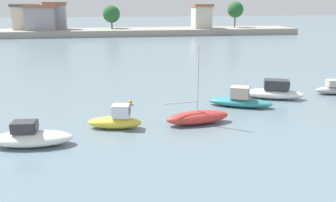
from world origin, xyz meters
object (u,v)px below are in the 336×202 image
object	(u,v)px
moored_boat_2	(31,137)
moored_boat_3	(116,120)
moored_boat_4	(198,117)
moored_boat_7	(335,89)
moored_boat_5	(240,100)
mooring_buoy_0	(130,103)
moored_boat_6	(274,92)

from	to	relation	value
moored_boat_2	moored_boat_3	distance (m)	5.52
moored_boat_4	moored_boat_7	world-z (taller)	moored_boat_4
moored_boat_3	moored_boat_4	xyz separation A→B (m)	(5.62, -0.00, -0.07)
moored_boat_2	moored_boat_3	size ratio (longest dim) A/B	1.28
moored_boat_5	moored_boat_3	bearing A→B (deg)	-135.41
moored_boat_2	mooring_buoy_0	world-z (taller)	moored_boat_2
moored_boat_5	mooring_buoy_0	size ratio (longest dim) A/B	13.56
moored_boat_4	moored_boat_5	size ratio (longest dim) A/B	1.02
moored_boat_4	moored_boat_6	xyz separation A→B (m)	(8.22, 5.56, 0.12)
moored_boat_5	moored_boat_4	bearing A→B (deg)	-115.82
moored_boat_5	moored_boat_6	size ratio (longest dim) A/B	0.97
moored_boat_6	moored_boat_3	bearing A→B (deg)	-136.83
moored_boat_2	moored_boat_6	size ratio (longest dim) A/B	0.89
moored_boat_2	moored_boat_7	size ratio (longest dim) A/B	1.27
moored_boat_3	moored_boat_7	bearing A→B (deg)	27.54
moored_boat_5	mooring_buoy_0	xyz separation A→B (m)	(-8.78, 1.92, -0.35)
moored_boat_3	moored_boat_6	bearing A→B (deg)	32.57
moored_boat_5	moored_boat_7	size ratio (longest dim) A/B	1.40
moored_boat_2	moored_boat_6	world-z (taller)	moored_boat_6
moored_boat_7	mooring_buoy_0	bearing A→B (deg)	-171.30
moored_boat_2	moored_boat_4	size ratio (longest dim) A/B	0.89
mooring_buoy_0	moored_boat_5	bearing A→B (deg)	-12.33
moored_boat_2	moored_boat_3	bearing A→B (deg)	27.95
moored_boat_5	moored_boat_7	distance (m)	10.37
moored_boat_3	moored_boat_4	bearing A→B (deg)	10.67
moored_boat_5	moored_boat_6	distance (m)	4.28
moored_boat_6	mooring_buoy_0	bearing A→B (deg)	-158.61
moored_boat_6	moored_boat_7	size ratio (longest dim) A/B	1.43
moored_boat_4	moored_boat_5	bearing A→B (deg)	31.51
moored_boat_2	mooring_buoy_0	xyz separation A→B (m)	(6.26, 7.83, -0.33)
moored_boat_3	mooring_buoy_0	world-z (taller)	moored_boat_3
moored_boat_6	mooring_buoy_0	distance (m)	12.60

